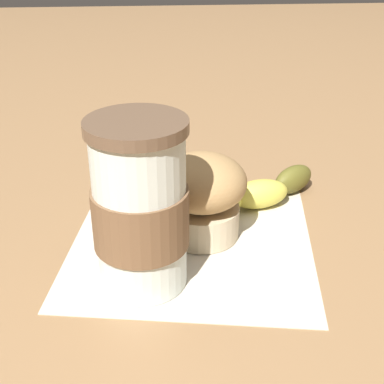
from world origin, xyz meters
TOP-DOWN VIEW (x-y plane):
  - ground_plane at (0.00, 0.00)m, footprint 3.00×3.00m
  - paper_napkin at (0.00, 0.00)m, footprint 0.27×0.27m
  - coffee_cup at (-0.06, 0.05)m, footprint 0.08×0.08m
  - muffin at (0.01, -0.01)m, footprint 0.09×0.09m
  - banana at (0.07, -0.05)m, footprint 0.09×0.22m

SIDE VIEW (x-z plane):
  - ground_plane at x=0.00m, z-range 0.00..0.00m
  - paper_napkin at x=0.00m, z-range 0.00..0.00m
  - banana at x=0.07m, z-range 0.00..0.03m
  - muffin at x=0.01m, z-range 0.00..0.09m
  - coffee_cup at x=-0.06m, z-range 0.00..0.15m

